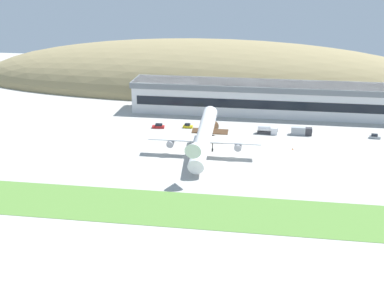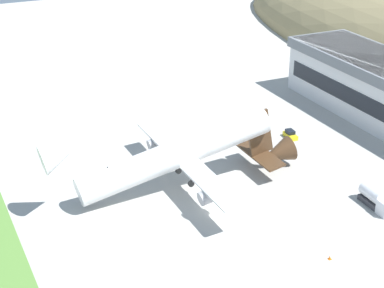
{
  "view_description": "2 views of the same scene",
  "coord_description": "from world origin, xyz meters",
  "px_view_note": "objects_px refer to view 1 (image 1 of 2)",
  "views": [
    {
      "loc": [
        11.65,
        -162.26,
        61.29
      ],
      "look_at": [
        -12.77,
        -5.66,
        5.3
      ],
      "focal_mm": 50.0,
      "sensor_mm": 36.0,
      "label": 1
    },
    {
      "loc": [
        80.55,
        -41.93,
        54.33
      ],
      "look_at": [
        -10.06,
        0.46,
        7.79
      ],
      "focal_mm": 60.0,
      "sensor_mm": 36.0,
      "label": 2
    }
  ],
  "objects_px": {
    "traffic_cone_0": "(293,149)",
    "service_car_1": "(375,137)",
    "service_car_0": "(158,126)",
    "terminal_building": "(266,96)",
    "fuel_truck": "(267,130)",
    "cargo_airplane": "(204,137)",
    "box_truck": "(301,131)",
    "service_car_2": "(188,126)"
  },
  "relations": [
    {
      "from": "traffic_cone_0",
      "to": "service_car_1",
      "type": "bearing_deg",
      "value": 29.36
    },
    {
      "from": "service_car_0",
      "to": "traffic_cone_0",
      "type": "height_order",
      "value": "service_car_0"
    },
    {
      "from": "terminal_building",
      "to": "service_car_0",
      "type": "bearing_deg",
      "value": -146.59
    },
    {
      "from": "terminal_building",
      "to": "fuel_truck",
      "type": "bearing_deg",
      "value": -86.89
    },
    {
      "from": "cargo_airplane",
      "to": "traffic_cone_0",
      "type": "xyz_separation_m",
      "value": [
        28.54,
        10.84,
        -6.21
      ]
    },
    {
      "from": "box_truck",
      "to": "service_car_2",
      "type": "bearing_deg",
      "value": 177.49
    },
    {
      "from": "traffic_cone_0",
      "to": "service_car_0",
      "type": "bearing_deg",
      "value": 161.76
    },
    {
      "from": "service_car_1",
      "to": "fuel_truck",
      "type": "height_order",
      "value": "fuel_truck"
    },
    {
      "from": "service_car_1",
      "to": "service_car_2",
      "type": "height_order",
      "value": "service_car_2"
    },
    {
      "from": "service_car_2",
      "to": "box_truck",
      "type": "distance_m",
      "value": 42.0
    },
    {
      "from": "fuel_truck",
      "to": "service_car_0",
      "type": "bearing_deg",
      "value": 179.23
    },
    {
      "from": "service_car_0",
      "to": "terminal_building",
      "type": "bearing_deg",
      "value": 33.41
    },
    {
      "from": "box_truck",
      "to": "fuel_truck",
      "type": "bearing_deg",
      "value": -176.93
    },
    {
      "from": "service_car_1",
      "to": "traffic_cone_0",
      "type": "relative_size",
      "value": 6.92
    },
    {
      "from": "service_car_2",
      "to": "terminal_building",
      "type": "bearing_deg",
      "value": 40.19
    },
    {
      "from": "terminal_building",
      "to": "cargo_airplane",
      "type": "distance_m",
      "value": 55.98
    },
    {
      "from": "terminal_building",
      "to": "cargo_airplane",
      "type": "xyz_separation_m",
      "value": [
        -18.19,
        -52.93,
        -0.77
      ]
    },
    {
      "from": "terminal_building",
      "to": "service_car_1",
      "type": "distance_m",
      "value": 47.52
    },
    {
      "from": "service_car_1",
      "to": "fuel_truck",
      "type": "distance_m",
      "value": 37.96
    },
    {
      "from": "fuel_truck",
      "to": "box_truck",
      "type": "height_order",
      "value": "fuel_truck"
    },
    {
      "from": "cargo_airplane",
      "to": "traffic_cone_0",
      "type": "bearing_deg",
      "value": 20.79
    },
    {
      "from": "terminal_building",
      "to": "box_truck",
      "type": "xyz_separation_m",
      "value": [
        13.73,
        -25.68,
        -5.86
      ]
    },
    {
      "from": "terminal_building",
      "to": "cargo_airplane",
      "type": "bearing_deg",
      "value": -108.97
    },
    {
      "from": "terminal_building",
      "to": "fuel_truck",
      "type": "relative_size",
      "value": 14.79
    },
    {
      "from": "traffic_cone_0",
      "to": "fuel_truck",
      "type": "bearing_deg",
      "value": 119.51
    },
    {
      "from": "service_car_2",
      "to": "service_car_0",
      "type": "bearing_deg",
      "value": -169.81
    },
    {
      "from": "service_car_1",
      "to": "box_truck",
      "type": "distance_m",
      "value": 25.65
    },
    {
      "from": "service_car_1",
      "to": "traffic_cone_0",
      "type": "xyz_separation_m",
      "value": [
        -29.03,
        -16.33,
        -0.37
      ]
    },
    {
      "from": "fuel_truck",
      "to": "service_car_2",
      "type": "bearing_deg",
      "value": 175.18
    },
    {
      "from": "fuel_truck",
      "to": "traffic_cone_0",
      "type": "relative_size",
      "value": 12.76
    },
    {
      "from": "traffic_cone_0",
      "to": "box_truck",
      "type": "bearing_deg",
      "value": 78.35
    },
    {
      "from": "service_car_1",
      "to": "fuel_truck",
      "type": "relative_size",
      "value": 0.54
    },
    {
      "from": "cargo_airplane",
      "to": "service_car_1",
      "type": "bearing_deg",
      "value": 25.26
    },
    {
      "from": "box_truck",
      "to": "service_car_1",
      "type": "bearing_deg",
      "value": -0.19
    },
    {
      "from": "service_car_1",
      "to": "box_truck",
      "type": "xyz_separation_m",
      "value": [
        -25.64,
        0.09,
        0.75
      ]
    },
    {
      "from": "traffic_cone_0",
      "to": "cargo_airplane",
      "type": "bearing_deg",
      "value": -159.21
    },
    {
      "from": "service_car_0",
      "to": "traffic_cone_0",
      "type": "relative_size",
      "value": 8.11
    },
    {
      "from": "cargo_airplane",
      "to": "terminal_building",
      "type": "bearing_deg",
      "value": 71.03
    },
    {
      "from": "fuel_truck",
      "to": "service_car_1",
      "type": "bearing_deg",
      "value": 0.87
    },
    {
      "from": "fuel_truck",
      "to": "box_truck",
      "type": "relative_size",
      "value": 0.99
    },
    {
      "from": "cargo_airplane",
      "to": "service_car_2",
      "type": "relative_size",
      "value": 12.61
    },
    {
      "from": "service_car_1",
      "to": "fuel_truck",
      "type": "bearing_deg",
      "value": -179.13
    }
  ]
}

